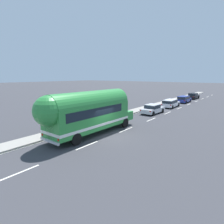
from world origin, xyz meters
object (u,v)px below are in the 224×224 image
Objects in this scene: car_third at (184,99)px; car_fourth at (193,96)px; car_second at (170,103)px; painted_bus at (88,111)px; car_lead at (153,109)px.

car_third and car_fourth have the same top height.
car_third is 7.94m from car_fourth.
car_third is (0.04, 7.37, -0.00)m from car_second.
painted_bus reaches higher than car_second.
painted_bus is at bearing -90.86° from car_lead.
car_third is at bearing -88.06° from car_fourth.
car_lead is 0.97× the size of car_fourth.
painted_bus reaches higher than car_third.
car_lead is 7.12m from car_second.
car_third is (0.25, 27.72, -1.52)m from painted_bus.
car_lead is at bearing -89.43° from car_fourth.
car_lead is at bearing 89.14° from painted_bus.
painted_bus is 35.69m from car_fourth.
car_third is at bearing 89.81° from car_lead.
car_second is at bearing 89.43° from painted_bus.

